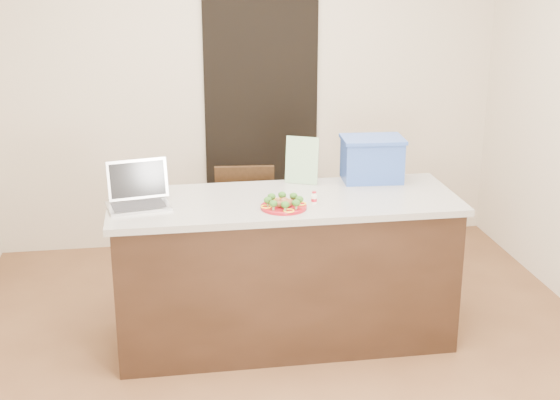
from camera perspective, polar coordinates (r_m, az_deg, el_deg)
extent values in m
plane|color=brown|center=(4.75, 0.80, -11.44)|extent=(4.00, 4.00, 0.00)
plane|color=beige|center=(6.19, -2.34, 8.90)|extent=(4.00, 0.00, 4.00)
plane|color=beige|center=(2.40, 9.16, -6.59)|extent=(4.00, 0.00, 4.00)
cube|color=black|center=(6.25, -1.36, 5.73)|extent=(0.90, 0.02, 2.00)
cube|color=black|center=(4.77, 0.31, -5.37)|extent=(2.00, 0.70, 0.88)
cube|color=beige|center=(4.61, 0.32, -0.12)|extent=(2.06, 0.76, 0.04)
cylinder|color=maroon|center=(4.43, 0.27, -0.52)|extent=(0.26, 0.26, 0.02)
torus|color=maroon|center=(4.42, 0.27, -0.45)|extent=(0.26, 0.26, 0.01)
sphere|color=brown|center=(4.42, 0.27, -0.19)|extent=(0.04, 0.04, 0.04)
sphere|color=brown|center=(4.40, -0.06, -0.28)|extent=(0.04, 0.04, 0.04)
sphere|color=brown|center=(4.39, 0.20, -0.32)|extent=(0.04, 0.04, 0.04)
sphere|color=brown|center=(4.39, 0.50, -0.31)|extent=(0.04, 0.04, 0.04)
sphere|color=brown|center=(4.41, 0.69, -0.23)|extent=(0.04, 0.04, 0.04)
sphere|color=brown|center=(4.43, 0.68, -0.14)|extent=(0.04, 0.04, 0.04)
sphere|color=brown|center=(4.45, 0.48, -0.06)|extent=(0.04, 0.04, 0.04)
sphere|color=brown|center=(4.45, 0.18, -0.05)|extent=(0.04, 0.04, 0.04)
sphere|color=brown|center=(4.44, -0.08, -0.10)|extent=(0.04, 0.04, 0.04)
ellipsoid|color=#1F4C14|center=(4.50, 0.16, 0.37)|extent=(0.05, 0.05, 0.04)
ellipsoid|color=#1F4C14|center=(4.47, -0.62, 0.25)|extent=(0.05, 0.05, 0.04)
ellipsoid|color=#1F4C14|center=(4.41, -0.89, -0.01)|extent=(0.05, 0.05, 0.04)
ellipsoid|color=#1F4C14|center=(4.35, -0.48, -0.26)|extent=(0.05, 0.05, 0.04)
ellipsoid|color=#1F4C14|center=(4.33, 0.38, -0.35)|extent=(0.05, 0.05, 0.04)
ellipsoid|color=#1F4C14|center=(4.36, 1.18, -0.22)|extent=(0.05, 0.05, 0.04)
ellipsoid|color=#1F4C14|center=(4.42, 1.43, 0.05)|extent=(0.05, 0.05, 0.04)
ellipsoid|color=#1F4C14|center=(4.48, 1.00, 0.29)|extent=(0.05, 0.05, 0.04)
torus|color=yellow|center=(4.52, -0.09, 0.02)|extent=(0.06, 0.06, 0.01)
torus|color=yellow|center=(4.40, -1.01, -0.49)|extent=(0.06, 0.06, 0.01)
torus|color=yellow|center=(4.33, 0.64, -0.79)|extent=(0.06, 0.06, 0.01)
torus|color=yellow|center=(4.45, 1.54, -0.26)|extent=(0.06, 0.06, 0.01)
cube|color=white|center=(4.43, 0.24, -0.58)|extent=(0.16, 0.16, 0.01)
cube|color=silver|center=(4.40, 0.02, -0.61)|extent=(0.03, 0.11, 0.00)
cube|color=silver|center=(4.46, -0.10, -0.37)|extent=(0.04, 0.05, 0.00)
cube|color=silver|center=(4.39, 0.71, -0.65)|extent=(0.06, 0.07, 0.01)
cube|color=silver|center=(4.47, 0.53, -0.30)|extent=(0.07, 0.09, 0.00)
cylinder|color=white|center=(4.51, 2.51, 0.05)|extent=(0.03, 0.03, 0.05)
cylinder|color=white|center=(4.50, 2.51, 0.44)|extent=(0.02, 0.02, 0.01)
cylinder|color=red|center=(4.49, 2.52, 0.57)|extent=(0.03, 0.03, 0.01)
cylinder|color=red|center=(4.51, 2.51, 0.01)|extent=(0.03, 0.03, 0.02)
cube|color=#AAABAF|center=(4.52, -10.31, -0.43)|extent=(0.39, 0.30, 0.02)
cube|color=#AAABAF|center=(4.60, -10.37, 1.51)|extent=(0.35, 0.13, 0.23)
cube|color=black|center=(4.59, -10.38, 1.49)|extent=(0.32, 0.11, 0.20)
cube|color=#29282B|center=(4.51, -10.31, -0.37)|extent=(0.32, 0.22, 0.00)
cube|color=silver|center=(4.86, 1.61, 2.92)|extent=(0.21, 0.13, 0.29)
cube|color=#2D4EA4|center=(4.96, 6.74, 2.88)|extent=(0.38, 0.28, 0.26)
cube|color=#2D4EA4|center=(4.92, 6.80, 4.44)|extent=(0.40, 0.30, 0.02)
cube|color=#331E0F|center=(5.27, -2.33, -3.11)|extent=(0.44, 0.44, 0.04)
cube|color=#331E0F|center=(5.36, -2.59, 0.09)|extent=(0.41, 0.07, 0.46)
cylinder|color=#331E0F|center=(5.18, -3.98, -6.13)|extent=(0.03, 0.03, 0.43)
cylinder|color=#331E0F|center=(5.22, -0.17, -5.90)|extent=(0.03, 0.03, 0.43)
cylinder|color=#331E0F|center=(5.50, -4.31, -4.66)|extent=(0.03, 0.03, 0.43)
cylinder|color=#331E0F|center=(5.54, -0.72, -4.45)|extent=(0.03, 0.03, 0.43)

